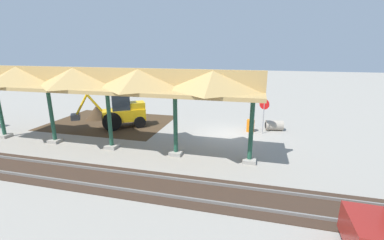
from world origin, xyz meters
name	(u,v)px	position (x,y,z in m)	size (l,w,h in m)	color
ground_plane	(226,135)	(0.00, 0.00, 0.00)	(120.00, 120.00, 0.00)	gray
dirt_work_zone	(110,122)	(9.79, -0.75, 0.00)	(9.59, 7.00, 0.01)	#42301E
platform_canopy	(106,80)	(6.56, 4.33, 4.18)	(17.83, 3.20, 4.90)	#9E998E
rail_tracks	(204,192)	(0.00, 7.96, 0.03)	(60.00, 2.58, 0.15)	slate
stop_sign	(264,109)	(-2.48, -0.92, 1.84)	(0.67, 0.41, 2.55)	gray
backhoe	(122,111)	(8.12, 0.14, 1.26)	(5.04, 3.96, 2.82)	#EAB214
dirt_mound	(97,119)	(11.59, -1.55, 0.00)	(3.67, 3.67, 2.24)	#42301E
concrete_pipe	(274,125)	(-3.33, -1.98, 0.37)	(1.38, 0.95, 0.74)	#9E9384
traffic_barrel	(250,126)	(-1.61, -1.17, 0.45)	(0.56, 0.56, 0.90)	orange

